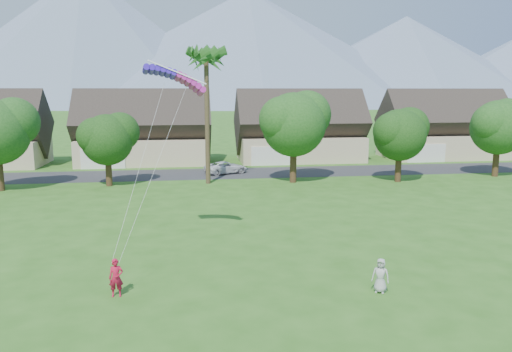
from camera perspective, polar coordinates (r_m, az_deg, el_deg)
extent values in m
plane|color=#2D6019|center=(19.96, 4.04, -15.75)|extent=(500.00, 500.00, 0.00)
cube|color=#2D2D30|center=(52.47, -3.55, 0.30)|extent=(90.00, 7.00, 0.01)
imported|color=#B51433|center=(22.18, -15.70, -11.13)|extent=(0.62, 0.43, 1.64)
imported|color=#AFB0AC|center=(22.44, 14.05, -10.98)|extent=(0.88, 0.79, 1.51)
imported|color=silver|center=(52.38, -3.45, 0.98)|extent=(4.99, 3.75, 1.26)
cone|color=slate|center=(283.55, -18.77, 14.57)|extent=(190.00, 190.00, 70.00)
cone|color=slate|center=(280.57, -0.86, 14.31)|extent=(240.00, 240.00, 62.00)
cone|color=slate|center=(304.41, 16.63, 12.42)|extent=(200.00, 200.00, 50.00)
cube|color=beige|center=(61.26, -12.63, 2.85)|extent=(15.00, 8.00, 3.00)
cube|color=#382D28|center=(60.97, -12.75, 5.92)|extent=(15.75, 8.15, 8.15)
cube|color=silver|center=(57.83, -17.10, 1.86)|extent=(4.80, 0.12, 2.20)
cube|color=beige|center=(62.57, 5.00, 3.19)|extent=(15.00, 8.00, 3.00)
cube|color=#382D28|center=(62.29, 5.05, 6.20)|extent=(15.75, 8.15, 8.15)
cube|color=silver|center=(57.86, 1.82, 2.29)|extent=(4.80, 0.12, 2.20)
cube|color=beige|center=(69.28, 20.54, 3.24)|extent=(15.00, 8.00, 3.00)
cube|color=#382D28|center=(69.02, 20.71, 5.95)|extent=(15.75, 8.15, 8.15)
cube|color=silver|center=(63.81, 18.91, 2.47)|extent=(4.80, 0.12, 2.20)
cylinder|color=#47301C|center=(48.50, -27.22, 0.02)|extent=(0.61, 0.61, 2.62)
cylinder|color=#47301C|center=(47.29, -16.46, 0.21)|extent=(0.56, 0.56, 2.18)
sphere|color=#214916|center=(46.89, -16.65, 3.98)|extent=(4.62, 4.62, 4.62)
cylinder|color=#47301C|center=(47.21, 4.27, 0.96)|extent=(0.62, 0.62, 2.82)
sphere|color=#214916|center=(46.77, 4.33, 5.87)|extent=(5.98, 5.98, 5.98)
cylinder|color=#47301C|center=(49.37, 15.94, 0.70)|extent=(0.58, 0.58, 2.30)
sphere|color=#214916|center=(48.98, 16.12, 4.53)|extent=(4.90, 4.90, 4.90)
cylinder|color=#47301C|center=(55.93, 25.70, 1.26)|extent=(0.60, 0.60, 2.56)
sphere|color=#214916|center=(55.57, 25.98, 5.01)|extent=(5.44, 5.44, 5.44)
cylinder|color=#4C3D26|center=(46.23, -5.60, 6.48)|extent=(0.44, 0.44, 12.00)
sphere|color=#286021|center=(46.31, -5.73, 14.29)|extent=(3.00, 3.00, 3.00)
cube|color=#391AC4|center=(26.69, -10.93, 11.22)|extent=(1.70, 1.10, 0.50)
cube|color=#B72292|center=(26.65, -7.34, 11.31)|extent=(1.70, 1.10, 0.50)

